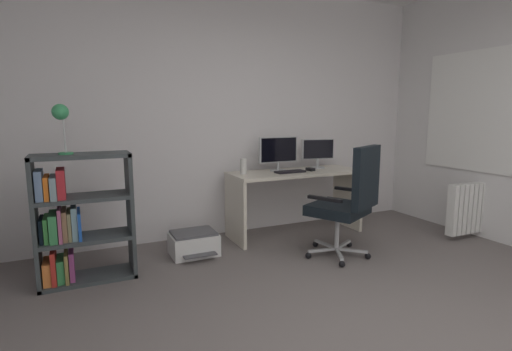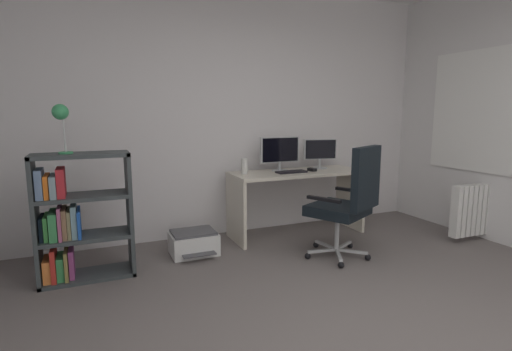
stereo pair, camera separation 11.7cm
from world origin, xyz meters
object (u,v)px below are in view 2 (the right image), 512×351
Objects in this scene: desk at (297,188)px; monitor_secondary at (320,151)px; bookshelf at (74,220)px; monitor_main at (280,151)px; printer at (194,243)px; computer_mouse at (312,170)px; keyboard at (291,172)px; desk_lamp at (61,116)px; office_chair at (349,200)px; radiator at (478,209)px; desktop_speaker at (244,166)px.

monitor_secondary is (0.36, 0.09, 0.40)m from desk.
bookshelf is at bearing -171.09° from desk.
monitor_main is 1.06× the size of printer.
monitor_main is 4.78× the size of computer_mouse.
keyboard reaches higher than printer.
office_chair is at bearing -12.20° from desk_lamp.
printer is at bearing 151.50° from office_chair.
radiator is at bearing -36.79° from monitor_secondary.
computer_mouse reaches higher than radiator.
printer is at bearing 165.42° from radiator.
keyboard is 2.22m from bookshelf.
radiator is (4.09, -0.59, -1.02)m from desk_lamp.
monitor_secondary is 1.84m from radiator.
office_chair reaches higher than desk.
office_chair is (0.24, -0.98, -0.38)m from monitor_main.
printer is (-1.41, -0.11, -0.64)m from computer_mouse.
bookshelf is at bearing -169.57° from printer.
monitor_main is at bearing -179.99° from monitor_secondary.
desk is at bearing 151.52° from radiator.
desk is 4.47× the size of keyboard.
bookshelf is at bearing -166.41° from desktop_speaker.
bookshelf is at bearing -167.98° from monitor_main.
office_chair is 1.03× the size of bookshelf.
desk_lamp is at bearing 171.84° from radiator.
computer_mouse is (0.16, -0.06, 0.21)m from desk.
keyboard is 0.28m from computer_mouse.
keyboard is at bearing -146.75° from desk.
desk is 0.89m from office_chair.
desk_lamp is at bearing 175.22° from computer_mouse.
desktop_speaker is 1.18m from office_chair.
keyboard is 0.47× the size of radiator.
desk is at bearing 31.61° from keyboard.
bookshelf is at bearing 0.12° from desk_lamp.
desk is at bearing 94.07° from office_chair.
monitor_main is 0.45× the size of bookshelf.
computer_mouse is (-0.20, -0.15, -0.19)m from monitor_secondary.
desk is 8.95× the size of desktop_speaker.
bookshelf is (-2.67, -0.45, -0.43)m from monitor_secondary.
monitor_main reaches higher than desktop_speaker.
keyboard is 0.53m from desktop_speaker.
desk_lamp is (-2.41, 0.52, 0.78)m from office_chair.
computer_mouse is 2.60m from desk_lamp.
keyboard is 2.33m from desk_lamp.
monitor_main reaches higher than keyboard.
bookshelf is 2.70× the size of desk_lamp.
office_chair is at bearing -53.38° from desktop_speaker.
bookshelf is at bearing 175.31° from computer_mouse.
desk is 1.43× the size of bookshelf.
desk_lamp is 1.67m from printer.
monitor_secondary is at bearing 9.55° from desk_lamp.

